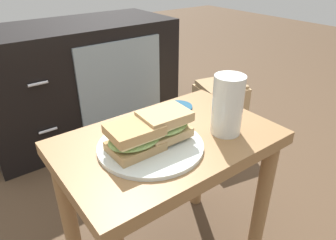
% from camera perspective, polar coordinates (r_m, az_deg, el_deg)
% --- Properties ---
extents(side_table, '(0.56, 0.36, 0.46)m').
position_cam_1_polar(side_table, '(0.84, 0.10, -8.45)').
color(side_table, olive).
rests_on(side_table, ground).
extents(tv_cabinet, '(0.96, 0.46, 0.58)m').
position_cam_1_polar(tv_cabinet, '(1.69, -15.79, 7.07)').
color(tv_cabinet, black).
rests_on(tv_cabinet, ground).
extents(plate, '(0.26, 0.26, 0.01)m').
position_cam_1_polar(plate, '(0.75, -3.23, -4.77)').
color(plate, silver).
rests_on(plate, side_table).
extents(sandwich_front, '(0.13, 0.10, 0.07)m').
position_cam_1_polar(sandwich_front, '(0.71, -6.15, -3.32)').
color(sandwich_front, tan).
rests_on(sandwich_front, plate).
extents(sandwich_back, '(0.12, 0.09, 0.07)m').
position_cam_1_polar(sandwich_back, '(0.74, -0.63, -0.79)').
color(sandwich_back, tan).
rests_on(sandwich_back, plate).
extents(beer_glass, '(0.08, 0.08, 0.16)m').
position_cam_1_polar(beer_glass, '(0.79, 10.94, 2.56)').
color(beer_glass, silver).
rests_on(beer_glass, side_table).
extents(coaster, '(0.09, 0.09, 0.01)m').
position_cam_1_polar(coaster, '(0.94, 1.90, 2.46)').
color(coaster, navy).
rests_on(coaster, side_table).
extents(paper_bag, '(0.26, 0.22, 0.33)m').
position_cam_1_polar(paper_bag, '(1.58, 9.42, 1.23)').
color(paper_bag, tan).
rests_on(paper_bag, ground).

